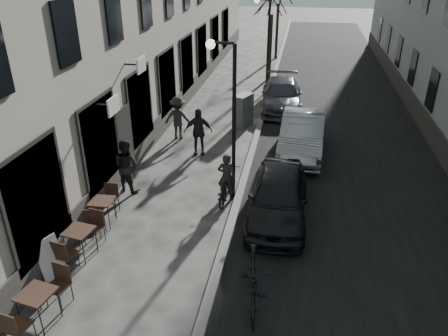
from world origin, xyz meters
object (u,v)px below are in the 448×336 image
(bicycle, at_px, (226,185))
(car_near, at_px, (278,196))
(streetlamp_near, at_px, (228,106))
(moped, at_px, (253,280))
(bistro_set_c, at_px, (103,210))
(sign_board, at_px, (52,262))
(utility_cabinet, at_px, (243,111))
(pedestrian_mid, at_px, (178,118))
(pedestrian_near, at_px, (126,165))
(pedestrian_far, at_px, (198,132))
(car_mid, at_px, (302,134))
(bistro_set_b, at_px, (80,240))
(car_far, at_px, (281,95))
(tree_near, at_px, (272,1))
(bistro_set_a, at_px, (39,305))
(streetlamp_far, at_px, (265,36))

(bicycle, relative_size, car_near, 0.44)
(streetlamp_near, xyz_separation_m, car_near, (1.69, -0.97, -2.43))
(streetlamp_near, xyz_separation_m, moped, (1.37, -4.73, -2.49))
(bistro_set_c, bearing_deg, sign_board, -98.88)
(utility_cabinet, bearing_deg, sign_board, -83.67)
(streetlamp_near, distance_m, pedestrian_mid, 5.86)
(bistro_set_c, xyz_separation_m, moped, (4.74, -2.49, 0.18))
(bicycle, bearing_deg, pedestrian_near, 3.81)
(sign_board, xyz_separation_m, pedestrian_far, (1.89, 7.85, 0.50))
(pedestrian_far, bearing_deg, car_mid, -1.12)
(pedestrian_far, xyz_separation_m, moped, (3.11, -7.89, -0.27))
(bistro_set_b, xyz_separation_m, car_far, (4.48, 13.15, 0.21))
(tree_near, height_order, sign_board, tree_near)
(streetlamp_near, xyz_separation_m, utility_cabinet, (-0.41, 6.46, -2.40))
(streetlamp_near, xyz_separation_m, tree_near, (0.07, 15.00, 1.50))
(pedestrian_near, bearing_deg, bistro_set_b, 109.34)
(pedestrian_mid, bearing_deg, pedestrian_far, 132.26)
(car_near, bearing_deg, bistro_set_a, -133.08)
(moped, bearing_deg, streetlamp_near, 98.89)
(streetlamp_near, height_order, pedestrian_mid, streetlamp_near)
(sign_board, bearing_deg, car_far, 92.85)
(car_mid, bearing_deg, tree_near, 103.74)
(bistro_set_b, xyz_separation_m, bicycle, (3.28, 3.65, -0.01))
(bistro_set_b, relative_size, pedestrian_near, 0.93)
(sign_board, distance_m, car_mid, 10.56)
(streetlamp_near, bearing_deg, streetlamp_far, 90.00)
(bistro_set_a, relative_size, bicycle, 0.93)
(car_mid, bearing_deg, utility_cabinet, 140.55)
(utility_cabinet, bearing_deg, streetlamp_near, -63.92)
(bistro_set_b, height_order, sign_board, sign_board)
(moped, bearing_deg, car_mid, 76.63)
(pedestrian_mid, bearing_deg, bistro_set_a, 90.55)
(tree_near, relative_size, bistro_set_b, 3.34)
(car_far, bearing_deg, pedestrian_far, -118.33)
(sign_board, bearing_deg, bistro_set_b, 92.06)
(streetlamp_near, relative_size, bicycle, 2.71)
(bistro_set_b, height_order, moped, moped)
(pedestrian_near, distance_m, car_mid, 7.10)
(bistro_set_c, bearing_deg, car_mid, 45.04)
(bistro_set_a, xyz_separation_m, sign_board, (-0.52, 1.44, -0.07))
(pedestrian_near, xyz_separation_m, pedestrian_mid, (0.49, 4.70, 0.01))
(utility_cabinet, relative_size, car_near, 0.35)
(streetlamp_far, distance_m, car_mid, 8.62)
(sign_board, bearing_deg, bistro_set_c, 105.71)
(streetlamp_near, relative_size, moped, 2.28)
(streetlamp_far, xyz_separation_m, bistro_set_c, (-3.37, -14.24, -2.67))
(moped, bearing_deg, bistro_set_b, 161.46)
(bistro_set_c, xyz_separation_m, pedestrian_near, (-0.06, 2.10, 0.43))
(bistro_set_b, distance_m, bistro_set_c, 1.56)
(bistro_set_a, relative_size, utility_cabinet, 1.15)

